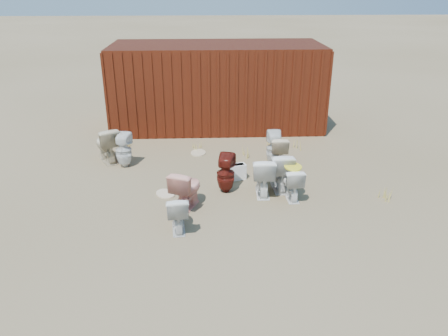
{
  "coord_description": "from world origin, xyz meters",
  "views": [
    {
      "loc": [
        -0.36,
        -7.53,
        4.07
      ],
      "look_at": [
        0.0,
        0.6,
        0.55
      ],
      "focal_mm": 35.0,
      "sensor_mm": 36.0,
      "label": 1
    }
  ],
  "objects_px": {
    "toilet_front_pink": "(187,189)",
    "toilet_front_e": "(279,170)",
    "toilet_front_a": "(178,212)",
    "loose_tank": "(234,172)",
    "toilet_back_yellowlid": "(292,183)",
    "toilet_back_e": "(274,148)",
    "toilet_front_maroon": "(226,173)",
    "toilet_back_a": "(124,150)",
    "toilet_back_beige_right": "(278,151)",
    "toilet_back_beige_left": "(107,144)",
    "shipping_container": "(217,86)",
    "toilet_front_c": "(263,175)"
  },
  "relations": [
    {
      "from": "shipping_container",
      "to": "toilet_front_maroon",
      "type": "bearing_deg",
      "value": -89.54
    },
    {
      "from": "toilet_front_pink",
      "to": "loose_tank",
      "type": "bearing_deg",
      "value": -105.77
    },
    {
      "from": "toilet_back_yellowlid",
      "to": "toilet_back_e",
      "type": "xyz_separation_m",
      "value": [
        -0.09,
        1.75,
        0.08
      ]
    },
    {
      "from": "toilet_front_a",
      "to": "toilet_back_yellowlid",
      "type": "relative_size",
      "value": 1.01
    },
    {
      "from": "toilet_front_pink",
      "to": "toilet_front_e",
      "type": "xyz_separation_m",
      "value": [
        1.91,
        0.74,
        0.02
      ]
    },
    {
      "from": "toilet_front_maroon",
      "to": "toilet_back_e",
      "type": "distance_m",
      "value": 1.84
    },
    {
      "from": "toilet_front_a",
      "to": "toilet_back_a",
      "type": "xyz_separation_m",
      "value": [
        -1.41,
        2.91,
        0.07
      ]
    },
    {
      "from": "toilet_front_e",
      "to": "toilet_back_a",
      "type": "xyz_separation_m",
      "value": [
        -3.45,
        1.34,
        -0.01
      ]
    },
    {
      "from": "toilet_back_beige_right",
      "to": "toilet_front_c",
      "type": "bearing_deg",
      "value": 70.87
    },
    {
      "from": "loose_tank",
      "to": "toilet_front_maroon",
      "type": "bearing_deg",
      "value": -126.38
    },
    {
      "from": "toilet_front_maroon",
      "to": "toilet_back_yellowlid",
      "type": "xyz_separation_m",
      "value": [
        1.31,
        -0.36,
        -0.07
      ]
    },
    {
      "from": "toilet_front_maroon",
      "to": "toilet_back_a",
      "type": "height_order",
      "value": "same"
    },
    {
      "from": "toilet_front_c",
      "to": "toilet_back_beige_left",
      "type": "bearing_deg",
      "value": -26.21
    },
    {
      "from": "toilet_front_a",
      "to": "toilet_front_e",
      "type": "xyz_separation_m",
      "value": [
        2.04,
        1.57,
        0.08
      ]
    },
    {
      "from": "shipping_container",
      "to": "loose_tank",
      "type": "relative_size",
      "value": 12.0
    },
    {
      "from": "toilet_front_pink",
      "to": "toilet_back_yellowlid",
      "type": "bearing_deg",
      "value": -148.97
    },
    {
      "from": "toilet_back_beige_left",
      "to": "toilet_back_e",
      "type": "distance_m",
      "value": 4.02
    },
    {
      "from": "toilet_front_a",
      "to": "loose_tank",
      "type": "relative_size",
      "value": 1.37
    },
    {
      "from": "toilet_front_e",
      "to": "toilet_back_beige_right",
      "type": "bearing_deg",
      "value": -100.42
    },
    {
      "from": "toilet_back_beige_right",
      "to": "loose_tank",
      "type": "relative_size",
      "value": 1.45
    },
    {
      "from": "toilet_front_c",
      "to": "toilet_front_e",
      "type": "relative_size",
      "value": 0.98
    },
    {
      "from": "toilet_front_maroon",
      "to": "toilet_back_a",
      "type": "xyz_separation_m",
      "value": [
        -2.32,
        1.44,
        0.0
      ]
    },
    {
      "from": "toilet_front_pink",
      "to": "toilet_front_maroon",
      "type": "xyz_separation_m",
      "value": [
        0.78,
        0.64,
        0.01
      ]
    },
    {
      "from": "toilet_back_e",
      "to": "loose_tank",
      "type": "relative_size",
      "value": 1.66
    },
    {
      "from": "toilet_front_e",
      "to": "toilet_back_a",
      "type": "height_order",
      "value": "toilet_front_e"
    },
    {
      "from": "toilet_back_yellowlid",
      "to": "toilet_back_beige_right",
      "type": "bearing_deg",
      "value": -92.71
    },
    {
      "from": "shipping_container",
      "to": "toilet_front_e",
      "type": "relative_size",
      "value": 7.13
    },
    {
      "from": "toilet_back_a",
      "to": "toilet_front_maroon",
      "type": "bearing_deg",
      "value": 159.08
    },
    {
      "from": "toilet_front_c",
      "to": "toilet_back_e",
      "type": "distance_m",
      "value": 1.58
    },
    {
      "from": "toilet_back_beige_right",
      "to": "loose_tank",
      "type": "distance_m",
      "value": 1.36
    },
    {
      "from": "toilet_front_a",
      "to": "toilet_back_a",
      "type": "height_order",
      "value": "toilet_back_a"
    },
    {
      "from": "toilet_front_e",
      "to": "toilet_back_e",
      "type": "distance_m",
      "value": 1.29
    },
    {
      "from": "toilet_back_yellowlid",
      "to": "toilet_back_beige_left",
      "type": "bearing_deg",
      "value": -30.38
    },
    {
      "from": "toilet_front_a",
      "to": "toilet_front_c",
      "type": "distance_m",
      "value": 2.14
    },
    {
      "from": "toilet_front_e",
      "to": "toilet_front_a",
      "type": "bearing_deg",
      "value": 35.16
    },
    {
      "from": "toilet_front_a",
      "to": "shipping_container",
      "type": "bearing_deg",
      "value": -103.44
    },
    {
      "from": "shipping_container",
      "to": "toilet_back_yellowlid",
      "type": "bearing_deg",
      "value": -74.73
    },
    {
      "from": "toilet_back_a",
      "to": "toilet_front_c",
      "type": "bearing_deg",
      "value": 163.93
    },
    {
      "from": "toilet_front_pink",
      "to": "toilet_back_a",
      "type": "height_order",
      "value": "toilet_back_a"
    },
    {
      "from": "shipping_container",
      "to": "toilet_front_a",
      "type": "distance_m",
      "value": 6.15
    },
    {
      "from": "toilet_back_yellowlid",
      "to": "loose_tank",
      "type": "distance_m",
      "value": 1.45
    },
    {
      "from": "toilet_back_e",
      "to": "loose_tank",
      "type": "xyz_separation_m",
      "value": [
        -0.99,
        -0.8,
        -0.24
      ]
    },
    {
      "from": "toilet_front_e",
      "to": "toilet_back_a",
      "type": "bearing_deg",
      "value": -23.62
    },
    {
      "from": "toilet_back_beige_left",
      "to": "toilet_back_a",
      "type": "bearing_deg",
      "value": 114.1
    },
    {
      "from": "shipping_container",
      "to": "toilet_back_beige_right",
      "type": "xyz_separation_m",
      "value": [
        1.35,
        -3.18,
        -0.84
      ]
    },
    {
      "from": "toilet_back_beige_left",
      "to": "toilet_back_e",
      "type": "height_order",
      "value": "toilet_back_beige_left"
    },
    {
      "from": "toilet_front_maroon",
      "to": "toilet_front_e",
      "type": "bearing_deg",
      "value": -158.47
    },
    {
      "from": "toilet_back_a",
      "to": "toilet_back_e",
      "type": "relative_size",
      "value": 0.99
    },
    {
      "from": "shipping_container",
      "to": "toilet_front_e",
      "type": "bearing_deg",
      "value": -75.39
    },
    {
      "from": "toilet_front_pink",
      "to": "toilet_back_yellowlid",
      "type": "distance_m",
      "value": 2.11
    }
  ]
}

